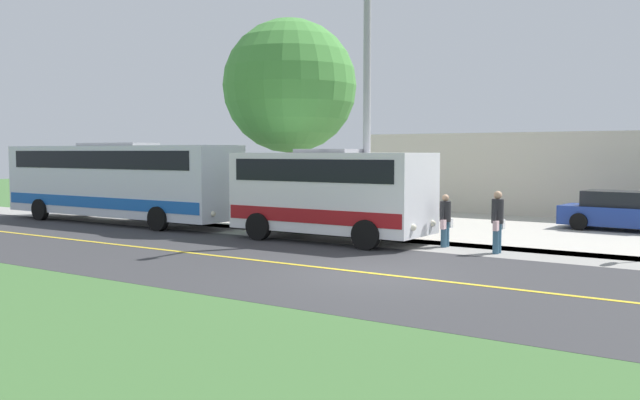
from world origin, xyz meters
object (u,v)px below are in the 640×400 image
Objects in this scene: street_light_pole at (365,104)px; pedestrian_waiting at (445,219)px; shuttle_bus_front at (331,191)px; tree_curbside at (290,86)px; pedestrian_with_bags at (498,220)px; commercial_building at (619,173)px; transit_bus_rear at (118,179)px; parked_car_near at (623,212)px.

pedestrian_waiting is at bearing 97.00° from street_light_pole.
tree_curbside reaches higher than shuttle_bus_front.
shuttle_bus_front is 2.99m from street_light_pole.
commercial_building is at bearing 179.12° from pedestrian_with_bags.
street_light_pole reaches higher than tree_curbside.
street_light_pole is (-0.39, 11.32, 2.63)m from transit_bus_rear.
pedestrian_with_bags is (-0.29, 15.72, -0.81)m from transit_bus_rear.
pedestrian_with_bags is 0.22× the size of street_light_pole.
parked_car_near is (-8.37, 17.67, -1.09)m from transit_bus_rear.
commercial_building is at bearing 164.24° from street_light_pole.
tree_curbside is at bearing -106.47° from pedestrian_waiting.
transit_bus_rear is 0.52× the size of commercial_building.
street_light_pole reaches higher than parked_car_near.
commercial_building reaches higher than pedestrian_with_bags.
transit_bus_rear is 23.27m from commercial_building.
commercial_building reaches higher than parked_car_near.
pedestrian_with_bags is 0.08× the size of commercial_building.
tree_curbside is (-2.87, -3.73, 3.77)m from shuttle_bus_front.
transit_bus_rear is 1.45× the size of street_light_pole.
shuttle_bus_front is 11.19m from parked_car_near.
street_light_pole is at bearing 91.98° from transit_bus_rear.
transit_bus_rear is at bearing -65.91° from tree_curbside.
pedestrian_waiting is 8.99m from tree_curbside.
parked_car_near is at bearing 141.48° from street_light_pole.
pedestrian_with_bags is 5.59m from street_light_pole.
shuttle_bus_front is 10.25m from transit_bus_rear.
street_light_pole is 17.35m from commercial_building.
tree_curbside is at bearing -34.05° from commercial_building.
parked_car_near is (-7.98, 6.35, -3.72)m from street_light_pole.
street_light_pole is at bearing 62.27° from tree_curbside.
tree_curbside reaches higher than pedestrian_waiting.
pedestrian_with_bags is at bearing 88.67° from street_light_pole.
shuttle_bus_front is 0.83× the size of tree_curbside.
transit_bus_rear is 15.75m from pedestrian_with_bags.
shuttle_bus_front is at bearing -87.42° from pedestrian_with_bags.
transit_bus_rear is at bearing -89.76° from shuttle_bus_front.
tree_curbside is at bearing -105.92° from pedestrian_with_bags.
transit_bus_rear is 6.47× the size of pedestrian_with_bags.
tree_curbside is (-2.52, -4.80, 1.00)m from street_light_pole.
tree_curbside is 0.36× the size of commercial_building.
tree_curbside is (-2.63, -9.21, 4.44)m from pedestrian_with_bags.
parked_car_near is at bearing 138.31° from shuttle_bus_front.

